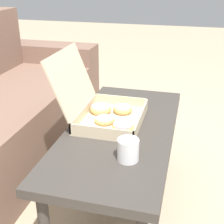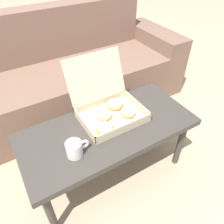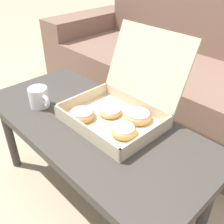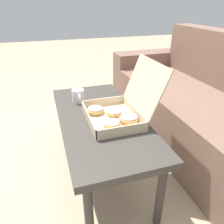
{
  "view_description": "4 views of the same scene",
  "coord_description": "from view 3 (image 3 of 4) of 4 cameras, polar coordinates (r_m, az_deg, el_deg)",
  "views": [
    {
      "loc": [
        -1.29,
        -0.41,
        1.15
      ],
      "look_at": [
        0.06,
        -0.06,
        0.51
      ],
      "focal_mm": 50.0,
      "sensor_mm": 36.0,
      "label": 1
    },
    {
      "loc": [
        -0.47,
        -0.95,
        1.39
      ],
      "look_at": [
        0.06,
        -0.06,
        0.51
      ],
      "focal_mm": 35.0,
      "sensor_mm": 36.0,
      "label": 2
    },
    {
      "loc": [
        0.71,
        -0.68,
        1.09
      ],
      "look_at": [
        0.06,
        -0.06,
        0.51
      ],
      "focal_mm": 42.0,
      "sensor_mm": 36.0,
      "label": 3
    },
    {
      "loc": [
        1.17,
        -0.41,
        1.1
      ],
      "look_at": [
        0.06,
        -0.06,
        0.51
      ],
      "focal_mm": 35.0,
      "sensor_mm": 36.0,
      "label": 4
    }
  ],
  "objects": [
    {
      "name": "ground_plane",
      "position": [
        1.46,
        0.08,
        -14.96
      ],
      "size": [
        12.0,
        12.0,
        0.0
      ],
      "primitive_type": "plane",
      "color": "tan"
    },
    {
      "name": "couch",
      "position": [
        1.8,
        18.57,
        5.64
      ],
      "size": [
        2.37,
        0.78,
        0.88
      ],
      "color": "#7A5B4C",
      "rests_on": "ground_plane"
    },
    {
      "name": "coffee_table",
      "position": [
        1.13,
        -4.36,
        -4.18
      ],
      "size": [
        1.08,
        0.5,
        0.46
      ],
      "color": "#3D3833",
      "rests_on": "ground_plane"
    },
    {
      "name": "pastry_box",
      "position": [
        1.08,
        1.84,
        1.21
      ],
      "size": [
        0.39,
        0.41,
        0.34
      ],
      "color": "beige",
      "rests_on": "coffee_table"
    },
    {
      "name": "coffee_mug",
      "position": [
        1.22,
        -15.58,
        3.08
      ],
      "size": [
        0.13,
        0.09,
        0.09
      ],
      "color": "white",
      "rests_on": "coffee_table"
    }
  ]
}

